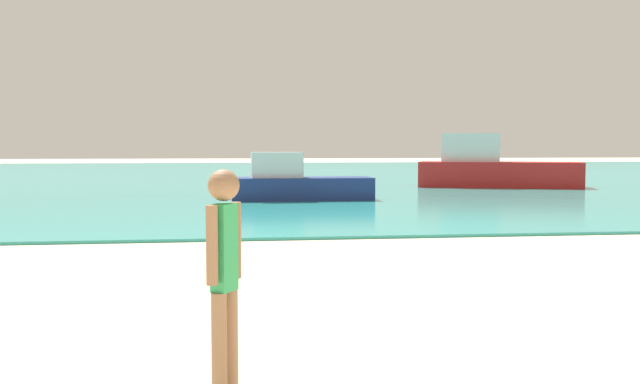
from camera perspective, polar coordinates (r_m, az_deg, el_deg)
water at (r=43.07m, az=-5.84°, el=1.34°), size 160.00×60.00×0.06m
person_standing at (r=4.79m, az=-7.36°, el=-6.14°), size 0.23×0.31×1.52m
boat_near at (r=22.24m, az=-1.82°, el=0.66°), size 4.22×1.38×1.43m
boat_far at (r=30.06m, az=13.13°, el=1.77°), size 6.51×4.00×2.11m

